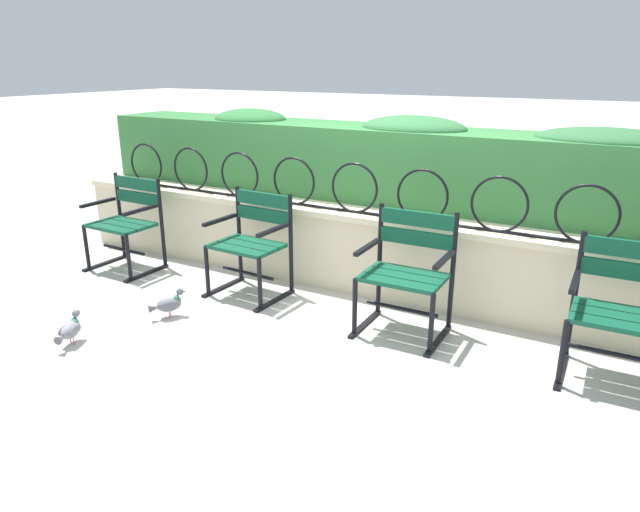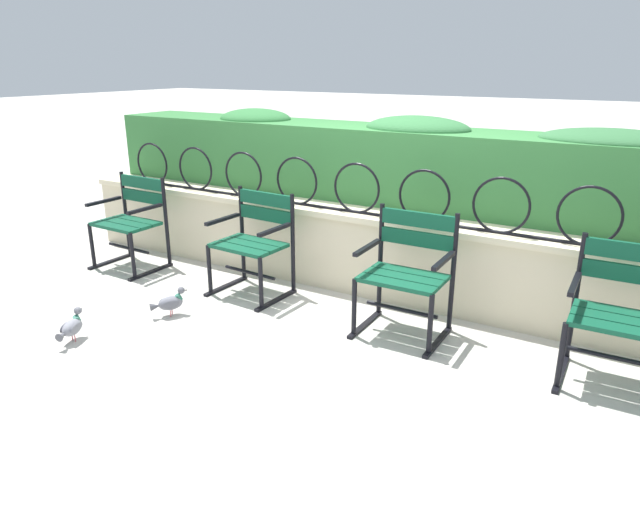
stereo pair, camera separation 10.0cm
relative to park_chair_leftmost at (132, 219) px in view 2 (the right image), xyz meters
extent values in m
plane|color=#BCB7AD|center=(2.22, -0.35, -0.47)|extent=(60.00, 60.00, 0.00)
cube|color=beige|center=(2.22, 0.58, -0.14)|extent=(6.24, 0.35, 0.64)
cube|color=beige|center=(2.22, 0.58, 0.20)|extent=(6.24, 0.41, 0.05)
cylinder|color=black|center=(2.22, 0.51, 0.24)|extent=(5.72, 0.02, 0.02)
torus|color=black|center=(-0.21, 0.51, 0.44)|extent=(0.42, 0.02, 0.42)
torus|color=black|center=(0.38, 0.51, 0.44)|extent=(0.42, 0.02, 0.42)
torus|color=black|center=(0.96, 0.51, 0.44)|extent=(0.42, 0.02, 0.42)
torus|color=black|center=(1.54, 0.51, 0.44)|extent=(0.42, 0.02, 0.42)
torus|color=black|center=(2.13, 0.51, 0.44)|extent=(0.42, 0.02, 0.42)
torus|color=black|center=(2.71, 0.51, 0.44)|extent=(0.42, 0.02, 0.42)
torus|color=black|center=(3.30, 0.51, 0.44)|extent=(0.42, 0.02, 0.42)
torus|color=black|center=(3.88, 0.51, 0.44)|extent=(0.42, 0.02, 0.42)
cube|color=#387A3D|center=(2.22, 1.10, 0.55)|extent=(6.11, 0.69, 0.65)
ellipsoid|color=#35763D|center=(0.67, 1.10, 0.88)|extent=(0.75, 0.62, 0.21)
ellipsoid|color=#35713E|center=(2.40, 1.10, 0.88)|extent=(0.93, 0.62, 0.22)
ellipsoid|color=#366D3E|center=(3.91, 1.10, 0.88)|extent=(1.05, 0.62, 0.17)
cube|color=#0F4C33|center=(0.00, -0.21, -0.03)|extent=(0.57, 0.14, 0.03)
cube|color=#0F4C33|center=(0.00, -0.08, -0.03)|extent=(0.57, 0.14, 0.03)
cube|color=#0F4C33|center=(0.00, 0.06, -0.03)|extent=(0.57, 0.14, 0.03)
cube|color=#0F4C33|center=(0.00, 0.16, 0.32)|extent=(0.57, 0.04, 0.11)
cube|color=#0F4C33|center=(0.00, 0.16, 0.19)|extent=(0.57, 0.04, 0.11)
cylinder|color=black|center=(0.29, 0.16, -0.03)|extent=(0.04, 0.04, 0.87)
cylinder|color=black|center=(0.28, -0.27, -0.25)|extent=(0.04, 0.04, 0.44)
cube|color=black|center=(0.28, -0.08, -0.45)|extent=(0.05, 0.52, 0.02)
cube|color=black|center=(0.28, -0.08, 0.15)|extent=(0.04, 0.40, 0.03)
cylinder|color=black|center=(-0.28, 0.17, -0.03)|extent=(0.04, 0.04, 0.87)
cylinder|color=black|center=(-0.29, -0.26, -0.25)|extent=(0.04, 0.04, 0.44)
cube|color=black|center=(-0.29, -0.07, -0.45)|extent=(0.05, 0.52, 0.02)
cube|color=black|center=(-0.29, -0.07, 0.15)|extent=(0.04, 0.40, 0.03)
cylinder|color=black|center=(0.00, -0.08, -0.27)|extent=(0.54, 0.04, 0.03)
cube|color=#0F4C33|center=(1.39, -0.15, -0.03)|extent=(0.57, 0.16, 0.03)
cube|color=#0F4C33|center=(1.40, -0.02, -0.03)|extent=(0.57, 0.16, 0.03)
cube|color=#0F4C33|center=(1.41, 0.12, -0.03)|extent=(0.57, 0.16, 0.03)
cube|color=#0F4C33|center=(1.41, 0.22, 0.32)|extent=(0.56, 0.06, 0.11)
cube|color=#0F4C33|center=(1.41, 0.22, 0.19)|extent=(0.56, 0.06, 0.11)
cylinder|color=black|center=(1.70, 0.21, -0.03)|extent=(0.04, 0.04, 0.86)
cylinder|color=black|center=(1.67, -0.22, -0.25)|extent=(0.04, 0.04, 0.44)
cube|color=black|center=(1.68, -0.03, -0.45)|extent=(0.07, 0.52, 0.02)
cube|color=black|center=(1.68, -0.03, 0.15)|extent=(0.06, 0.40, 0.03)
cylinder|color=black|center=(1.13, 0.24, -0.03)|extent=(0.04, 0.04, 0.86)
cylinder|color=black|center=(1.11, -0.19, -0.25)|extent=(0.04, 0.04, 0.44)
cube|color=black|center=(1.12, 0.00, -0.45)|extent=(0.07, 0.52, 0.02)
cube|color=black|center=(1.12, 0.00, 0.15)|extent=(0.06, 0.40, 0.03)
cylinder|color=black|center=(1.40, -0.02, -0.27)|extent=(0.53, 0.06, 0.03)
cube|color=#0F4C33|center=(2.81, -0.20, -0.03)|extent=(0.57, 0.13, 0.03)
cube|color=#0F4C33|center=(2.80, -0.07, -0.03)|extent=(0.57, 0.13, 0.03)
cube|color=#0F4C33|center=(2.80, 0.07, -0.03)|extent=(0.57, 0.13, 0.03)
cube|color=#0F4C33|center=(2.80, 0.17, 0.35)|extent=(0.57, 0.04, 0.11)
cube|color=#0F4C33|center=(2.80, 0.17, 0.20)|extent=(0.57, 0.04, 0.11)
cylinder|color=black|center=(3.09, 0.17, -0.02)|extent=(0.04, 0.04, 0.89)
cylinder|color=black|center=(3.09, -0.26, -0.25)|extent=(0.04, 0.04, 0.44)
cube|color=black|center=(3.09, -0.07, -0.45)|extent=(0.04, 0.52, 0.02)
cube|color=black|center=(3.09, -0.07, 0.15)|extent=(0.04, 0.40, 0.03)
cylinder|color=black|center=(2.52, 0.17, -0.02)|extent=(0.04, 0.04, 0.89)
cylinder|color=black|center=(2.52, -0.26, -0.25)|extent=(0.04, 0.04, 0.44)
cube|color=black|center=(2.52, -0.07, -0.45)|extent=(0.04, 0.52, 0.02)
cube|color=black|center=(2.52, -0.07, 0.15)|extent=(0.04, 0.40, 0.03)
cylinder|color=black|center=(2.80, -0.07, -0.27)|extent=(0.54, 0.03, 0.03)
cube|color=#0F4C33|center=(4.21, -0.20, -0.03)|extent=(0.60, 0.14, 0.03)
cube|color=#0F4C33|center=(4.21, -0.07, -0.03)|extent=(0.60, 0.14, 0.03)
cube|color=#0F4C33|center=(4.21, 0.07, -0.03)|extent=(0.60, 0.14, 0.03)
cube|color=#0F4C33|center=(4.20, 0.17, 0.33)|extent=(0.60, 0.04, 0.11)
cube|color=#0F4C33|center=(4.20, 0.17, 0.19)|extent=(0.60, 0.04, 0.11)
cylinder|color=black|center=(3.90, 0.17, -0.03)|extent=(0.04, 0.04, 0.88)
cylinder|color=black|center=(3.91, -0.26, -0.25)|extent=(0.04, 0.04, 0.44)
cube|color=black|center=(3.91, -0.07, -0.45)|extent=(0.05, 0.52, 0.02)
cube|color=black|center=(3.91, -0.07, 0.15)|extent=(0.04, 0.40, 0.03)
cylinder|color=black|center=(4.21, -0.07, -0.27)|extent=(0.57, 0.04, 0.03)
ellipsoid|color=slate|center=(1.13, -0.68, -0.36)|extent=(0.19, 0.21, 0.11)
cylinder|color=#2D6B56|center=(1.17, -0.62, -0.32)|extent=(0.07, 0.08, 0.06)
sphere|color=#55555D|center=(1.18, -0.60, -0.27)|extent=(0.06, 0.06, 0.06)
cone|color=black|center=(1.20, -0.58, -0.28)|extent=(0.02, 0.03, 0.01)
cone|color=#4A4A52|center=(1.07, -0.78, -0.37)|extent=(0.09, 0.10, 0.06)
ellipsoid|color=#5B5B63|center=(1.09, -0.67, -0.36)|extent=(0.09, 0.13, 0.07)
ellipsoid|color=#5B5B63|center=(1.16, -0.71, -0.36)|extent=(0.09, 0.13, 0.07)
cylinder|color=#C6515B|center=(1.12, -0.66, -0.44)|extent=(0.01, 0.01, 0.05)
cylinder|color=#C6515B|center=(1.14, -0.70, -0.44)|extent=(0.01, 0.01, 0.05)
ellipsoid|color=gray|center=(0.85, -1.35, -0.36)|extent=(0.16, 0.21, 0.11)
cylinder|color=#2D6B56|center=(0.82, -1.29, -0.32)|extent=(0.06, 0.07, 0.06)
sphere|color=slate|center=(0.82, -1.27, -0.27)|extent=(0.06, 0.06, 0.06)
cone|color=black|center=(0.81, -1.24, -0.28)|extent=(0.02, 0.03, 0.01)
cone|color=#595960|center=(0.89, -1.46, -0.37)|extent=(0.08, 0.10, 0.06)
ellipsoid|color=slate|center=(0.81, -1.38, -0.36)|extent=(0.07, 0.14, 0.07)
ellipsoid|color=slate|center=(0.89, -1.35, -0.36)|extent=(0.07, 0.14, 0.07)
cylinder|color=#C6515B|center=(0.83, -1.35, -0.44)|extent=(0.01, 0.01, 0.05)
cylinder|color=#C6515B|center=(0.87, -1.36, -0.44)|extent=(0.01, 0.01, 0.05)
camera|label=1|loc=(4.14, -3.65, 1.42)|focal=32.11mm
camera|label=2|loc=(4.23, -3.60, 1.42)|focal=32.11mm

